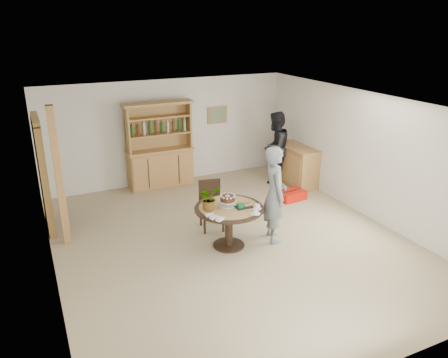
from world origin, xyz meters
TOP-DOWN VIEW (x-y plane):
  - ground at (0.00, 0.00)m, footprint 7.00×7.00m
  - room_shell at (0.00, 0.01)m, footprint 6.04×7.04m
  - doorway at (-2.93, 2.00)m, footprint 0.13×1.10m
  - pine_post at (-2.70, 1.20)m, footprint 0.12×0.12m
  - hutch at (-0.30, 3.24)m, footprint 1.62×0.54m
  - sideboard at (2.74, 2.00)m, footprint 0.54×1.26m
  - dining_table at (-0.11, -0.14)m, footprint 1.20×1.20m
  - dining_chair at (-0.09, 0.68)m, footprint 0.49×0.49m
  - birthday_cake at (-0.11, -0.09)m, footprint 0.30×0.30m
  - flower_vase at (-0.46, -0.09)m, footprint 0.47×0.44m
  - gift_tray at (0.11, -0.27)m, footprint 0.30×0.20m
  - coffee_cup_a at (0.29, -0.42)m, footprint 0.15×0.15m
  - coffee_cup_b at (0.17, -0.59)m, footprint 0.15×0.15m
  - napkins at (-0.52, -0.46)m, footprint 0.24×0.33m
  - teen_boy at (0.74, -0.24)m, footprint 0.59×0.74m
  - adult_person at (2.33, 2.34)m, footprint 1.06×0.99m
  - red_suitcase at (2.09, 1.19)m, footprint 0.64×0.47m

SIDE VIEW (x-z plane):
  - ground at x=0.00m, z-range 0.00..0.00m
  - red_suitcase at x=2.09m, z-range 0.00..0.21m
  - sideboard at x=2.74m, z-range 0.00..0.94m
  - dining_chair at x=-0.09m, z-range 0.06..1.01m
  - dining_table at x=-0.11m, z-range 0.22..0.98m
  - hutch at x=-0.30m, z-range -0.33..1.71m
  - napkins at x=-0.52m, z-range 0.76..0.79m
  - gift_tray at x=0.11m, z-range 0.75..0.83m
  - coffee_cup_b at x=0.17m, z-range 0.75..0.84m
  - coffee_cup_a at x=0.29m, z-range 0.76..0.84m
  - adult_person at x=2.33m, z-range 0.00..1.75m
  - birthday_cake at x=-0.11m, z-range 0.78..0.98m
  - teen_boy at x=0.74m, z-range 0.00..1.77m
  - flower_vase at x=-0.46m, z-range 0.76..1.18m
  - doorway at x=-2.93m, z-range 0.02..2.20m
  - pine_post at x=-2.70m, z-range 0.00..2.50m
  - room_shell at x=0.00m, z-range 0.48..3.00m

